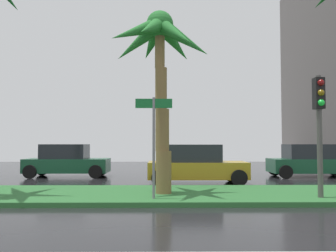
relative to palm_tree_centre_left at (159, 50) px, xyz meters
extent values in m
cube|color=black|center=(0.52, 1.19, -4.93)|extent=(90.00, 42.00, 0.10)
cube|color=#2D6B33|center=(0.52, 0.19, -4.81)|extent=(85.50, 4.00, 0.15)
cylinder|color=olive|center=(0.14, -0.05, -4.05)|extent=(0.51, 0.51, 1.38)
cylinder|color=olive|center=(0.10, -0.03, -2.67)|extent=(0.45, 0.45, 1.38)
cylinder|color=olive|center=(0.05, -0.01, -1.29)|extent=(0.39, 0.39, 1.38)
cylinder|color=olive|center=(0.01, 0.01, 0.08)|extent=(0.33, 0.33, 1.38)
sphere|color=#26762D|center=(0.01, 0.01, 0.87)|extent=(0.90, 0.90, 0.90)
cone|color=#26762D|center=(0.83, 0.10, 0.38)|extent=(1.98, 0.77, 1.46)
cone|color=#26762D|center=(0.51, 0.70, 0.44)|extent=(1.61, 1.91, 1.37)
cone|color=#26762D|center=(-0.27, 0.84, 0.49)|extent=(1.17, 2.05, 1.28)
cone|color=#26762D|center=(-0.73, 0.31, 0.35)|extent=(1.97, 1.23, 1.52)
cone|color=#26762D|center=(-0.73, -0.45, 0.49)|extent=(1.97, 1.53, 1.28)
cone|color=#26762D|center=(-0.25, -0.82, 0.48)|extent=(1.13, 2.05, 1.30)
cone|color=#26762D|center=(0.47, -0.66, 0.38)|extent=(1.54, 1.90, 1.47)
cylinder|color=#4C4C47|center=(4.88, -0.94, -2.88)|extent=(0.16, 0.16, 3.70)
cube|color=black|center=(4.88, -0.94, -1.58)|extent=(0.28, 0.32, 0.96)
sphere|color=maroon|center=(4.88, -1.11, -1.28)|extent=(0.20, 0.20, 0.20)
sphere|color=#7F600F|center=(4.88, -1.11, -1.58)|extent=(0.20, 0.20, 0.20)
sphere|color=#1EEA3F|center=(4.88, -1.11, -1.88)|extent=(0.20, 0.20, 0.20)
cylinder|color=slate|center=(-0.15, -1.11, -3.23)|extent=(0.08, 0.08, 3.00)
cube|color=#146B2D|center=(-0.15, -1.11, -1.91)|extent=(1.10, 0.03, 0.28)
cube|color=#195133|center=(-4.96, 7.17, -4.28)|extent=(4.30, 1.76, 0.72)
cube|color=#1E2328|center=(-5.11, 7.17, -3.54)|extent=(2.30, 1.58, 0.76)
cylinder|color=black|center=(-3.31, 8.07, -4.54)|extent=(0.68, 0.22, 0.68)
cylinder|color=black|center=(-3.31, 6.27, -4.54)|extent=(0.68, 0.22, 0.68)
cylinder|color=black|center=(-6.61, 8.07, -4.54)|extent=(0.68, 0.22, 0.68)
cylinder|color=black|center=(-6.61, 6.27, -4.54)|extent=(0.68, 0.22, 0.68)
cube|color=#B28C1E|center=(1.61, 3.96, -4.28)|extent=(4.30, 1.76, 0.72)
cube|color=#1E2328|center=(1.46, 3.96, -3.54)|extent=(2.30, 1.58, 0.76)
cylinder|color=black|center=(3.26, 4.86, -4.54)|extent=(0.68, 0.22, 0.68)
cylinder|color=black|center=(3.26, 3.06, -4.54)|extent=(0.68, 0.22, 0.68)
cylinder|color=black|center=(-0.04, 4.86, -4.54)|extent=(0.68, 0.22, 0.68)
cylinder|color=black|center=(-0.04, 3.06, -4.54)|extent=(0.68, 0.22, 0.68)
cube|color=#195133|center=(7.89, 6.96, -4.28)|extent=(4.30, 1.76, 0.72)
cube|color=#1E2328|center=(7.74, 6.96, -3.54)|extent=(2.30, 1.58, 0.76)
cylinder|color=black|center=(9.54, 7.86, -4.54)|extent=(0.68, 0.22, 0.68)
cylinder|color=black|center=(6.24, 7.86, -4.54)|extent=(0.68, 0.22, 0.68)
cylinder|color=black|center=(6.24, 6.06, -4.54)|extent=(0.68, 0.22, 0.68)
camera|label=1|loc=(0.17, -11.60, -3.10)|focal=37.71mm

